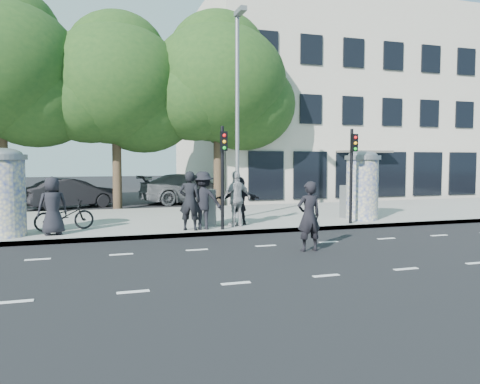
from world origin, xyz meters
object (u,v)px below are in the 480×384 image
object	(u,v)px
traffic_pole_far	(352,166)
car_right	(190,189)
ped_f	(238,200)
ad_column_right	(362,184)
bicycle	(64,215)
cabinet_right	(349,202)
ped_b	(190,201)
man_road	(309,216)
ped_e	(237,199)
cabinet_left	(207,208)
street_lamp	(238,99)
traffic_pole_near	(223,166)
ad_column_left	(4,190)
ped_a	(53,206)
ped_d	(203,200)
car_mid	(72,193)

from	to	relation	value
traffic_pole_far	car_right	world-z (taller)	traffic_pole_far
ped_f	ad_column_right	bearing A→B (deg)	-176.56
bicycle	cabinet_right	xyz separation A→B (m)	(10.58, 0.13, 0.15)
ped_b	man_road	xyz separation A→B (m)	(2.50, -3.63, -0.18)
man_road	ped_f	bearing A→B (deg)	-84.92
ped_f	bicycle	size ratio (longest dim) A/B	0.92
ped_e	bicycle	xyz separation A→B (m)	(-5.61, 0.85, -0.47)
ad_column_right	cabinet_right	world-z (taller)	ad_column_right
bicycle	cabinet_left	xyz separation A→B (m)	(4.70, -0.30, 0.14)
traffic_pole_far	ped_f	size ratio (longest dim) A/B	1.98
street_lamp	ped_f	world-z (taller)	street_lamp
ad_column_right	traffic_pole_near	size ratio (longest dim) A/B	0.78
ad_column_left	ped_a	distance (m)	1.45
street_lamp	ped_a	size ratio (longest dim) A/B	4.44
ped_a	bicycle	size ratio (longest dim) A/B	0.97
street_lamp	man_road	xyz separation A→B (m)	(0.04, -6.26, -3.85)
traffic_pole_near	street_lamp	size ratio (longest dim) A/B	0.42
street_lamp	cabinet_right	distance (m)	5.96
ped_b	street_lamp	bearing A→B (deg)	-109.97
traffic_pole_far	cabinet_left	distance (m)	5.38
traffic_pole_far	ped_e	distance (m)	4.34
ped_e	man_road	world-z (taller)	ped_e
traffic_pole_near	ped_a	bearing A→B (deg)	174.09
ped_a	ped_e	xyz separation A→B (m)	(5.89, 0.02, 0.06)
ped_f	bicycle	distance (m)	5.85
ped_b	ped_e	xyz separation A→B (m)	(1.71, 0.35, -0.01)
traffic_pole_far	bicycle	world-z (taller)	traffic_pole_far
ped_b	ped_d	world-z (taller)	ped_b
ad_column_left	man_road	world-z (taller)	ad_column_left
ad_column_right	ped_e	xyz separation A→B (m)	(-5.15, -0.35, -0.43)
traffic_pole_far	car_right	distance (m)	11.73
ped_e	cabinet_left	xyz separation A→B (m)	(-0.91, 0.55, -0.33)
ped_b	ped_e	world-z (taller)	ped_b
ped_a	man_road	size ratio (longest dim) A/B	0.96
traffic_pole_far	ped_b	size ratio (longest dim) A/B	1.76
ad_column_right	ped_b	world-z (taller)	ad_column_right
ad_column_right	ped_f	bearing A→B (deg)	178.59
ad_column_right	cabinet_right	size ratio (longest dim) A/B	2.06
street_lamp	cabinet_right	xyz separation A→B (m)	(4.22, -1.30, -4.00)
ped_b	cabinet_right	size ratio (longest dim) A/B	1.50
ad_column_right	cabinet_right	distance (m)	0.99
ped_d	ped_b	bearing A→B (deg)	22.78
ped_a	ped_b	bearing A→B (deg)	158.84
car_mid	ad_column_left	bearing A→B (deg)	148.17
street_lamp	bicycle	world-z (taller)	street_lamp
ped_d	cabinet_left	size ratio (longest dim) A/B	1.52
man_road	cabinet_left	size ratio (longest dim) A/B	1.50
ped_f	man_road	xyz separation A→B (m)	(0.59, -4.45, -0.07)
traffic_pole_near	ped_b	bearing A→B (deg)	168.74
ped_f	bicycle	bearing A→B (deg)	1.12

